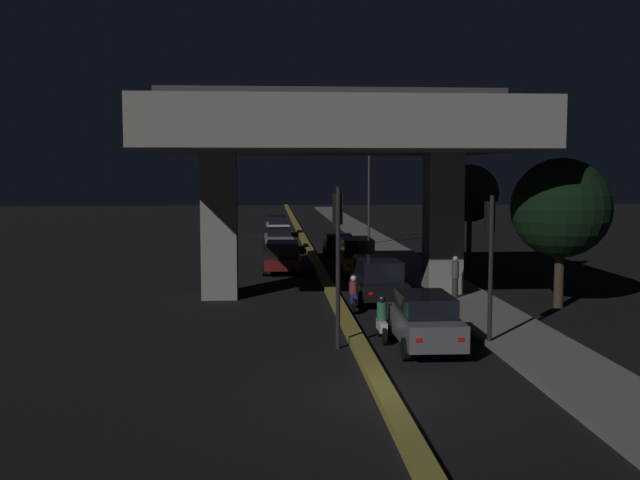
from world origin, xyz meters
TOP-DOWN VIEW (x-y plane):
  - ground_plane at (0.00, 0.00)m, footprint 200.00×200.00m
  - median_divider at (0.00, 35.00)m, footprint 0.50×126.00m
  - sidewalk_right at (5.40, 28.00)m, footprint 2.79×126.00m
  - elevated_overpass at (0.00, 14.50)m, footprint 15.15×13.32m
  - traffic_light_left_of_median at (-0.65, 4.98)m, footprint 0.30×0.49m
  - traffic_light_right_of_median at (4.10, 4.99)m, footprint 0.30×0.49m
  - street_lamp at (4.09, 35.90)m, footprint 2.69×0.32m
  - car_grey_lead at (2.01, 4.62)m, footprint 1.89×4.06m
  - car_black_second at (1.80, 13.17)m, footprint 2.09×4.57m
  - car_taxi_yellow_third at (1.97, 22.12)m, footprint 1.98×3.95m
  - car_black_fourth at (1.73, 29.67)m, footprint 2.10×4.16m
  - car_dark_red_lead_oncoming at (-2.01, 22.48)m, footprint 2.13×4.62m
  - car_silver_second_oncoming at (-2.06, 32.70)m, footprint 2.08×4.81m
  - car_white_third_oncoming at (-1.98, 44.90)m, footprint 2.03×4.37m
  - motorcycle_white_filtering_near at (0.86, 5.89)m, footprint 0.32×1.82m
  - motorcycle_blue_filtering_mid at (0.54, 11.04)m, footprint 0.34×1.92m
  - pedestrian_on_sidewalk at (5.01, 12.81)m, footprint 0.30×0.30m
  - roadside_tree_kerbside_near at (8.80, 11.18)m, footprint 3.95×3.95m
  - roadside_tree_kerbside_mid at (8.38, 23.07)m, footprint 3.17×3.17m

SIDE VIEW (x-z plane):
  - ground_plane at x=0.00m, z-range 0.00..0.00m
  - sidewalk_right at x=5.40m, z-range 0.00..0.17m
  - median_divider at x=0.00m, z-range 0.00..0.24m
  - motorcycle_blue_filtering_mid at x=0.54m, z-range -0.10..1.30m
  - motorcycle_white_filtering_near at x=0.86m, z-range -0.11..1.37m
  - car_black_fourth at x=1.73m, z-range 0.01..1.44m
  - car_silver_second_oncoming at x=-2.06m, z-range 0.04..1.63m
  - car_dark_red_lead_oncoming at x=-2.01m, z-range 0.04..1.69m
  - car_white_third_oncoming at x=-1.98m, z-range 0.04..1.71m
  - car_grey_lead at x=2.01m, z-range 0.04..1.75m
  - car_black_second at x=1.80m, z-range 0.07..1.86m
  - car_taxi_yellow_third at x=1.97m, z-range 0.04..1.89m
  - pedestrian_on_sidewalk at x=5.01m, z-range 0.19..1.94m
  - traffic_light_right_of_median at x=4.10m, z-range 0.86..5.58m
  - traffic_light_left_of_median at x=-0.65m, z-range 0.91..5.89m
  - roadside_tree_kerbside_near at x=8.80m, z-range 1.00..6.97m
  - roadside_tree_kerbside_mid at x=8.38m, z-range 1.30..7.10m
  - street_lamp at x=4.09m, z-range 0.76..8.36m
  - elevated_overpass at x=0.00m, z-range 2.40..11.41m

